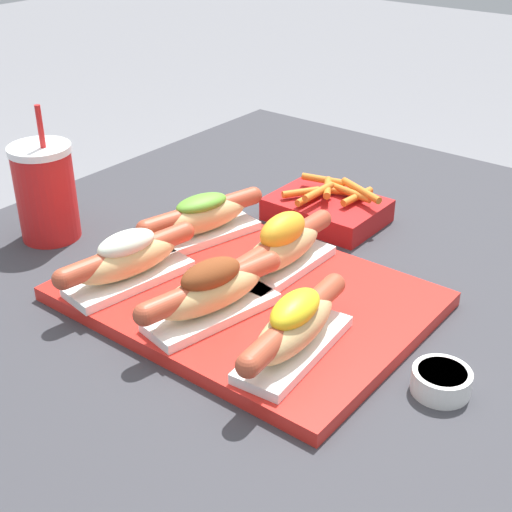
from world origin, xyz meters
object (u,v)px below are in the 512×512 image
Objects in this scene: hot_dog_0 at (128,259)px; hot_dog_3 at (202,217)px; fries_basket at (328,208)px; hot_dog_2 at (295,327)px; drink_cup at (46,192)px; hot_dog_1 at (211,291)px; hot_dog_4 at (282,247)px; sauce_bowl at (441,380)px; serving_tray at (246,296)px.

hot_dog_0 is 0.15m from hot_dog_3.
hot_dog_0 reaches higher than fries_basket.
hot_dog_2 is 0.47m from drink_cup.
hot_dog_3 is (-0.14, 0.14, -0.00)m from hot_dog_1.
hot_dog_1 is 0.98× the size of hot_dog_4.
hot_dog_2 is (0.25, 0.01, 0.00)m from hot_dog_0.
hot_dog_3 reaches higher than sauce_bowl.
serving_tray is 6.89× the size of sauce_bowl.
fries_basket is (-0.05, 0.26, 0.01)m from serving_tray.
hot_dog_0 is at bearing -149.25° from serving_tray.
drink_cup is at bearing -151.85° from hot_dog_3.
hot_dog_1 is 0.34m from fries_basket.
hot_dog_1 reaches higher than hot_dog_0.
hot_dog_0 is 1.20× the size of fries_basket.
hot_dog_1 reaches higher than serving_tray.
hot_dog_1 is 1.01× the size of drink_cup.
fries_basket is at bearing 45.78° from drink_cup.
drink_cup is (-0.46, 0.03, 0.02)m from hot_dog_2.
sauce_bowl is (0.41, -0.08, -0.04)m from hot_dog_3.
hot_dog_4 is at bearing 163.69° from sauce_bowl.
hot_dog_2 reaches higher than fries_basket.
drink_cup reaches higher than hot_dog_0.
hot_dog_2 is at bearing -49.60° from hot_dog_4.
drink_cup reaches higher than hot_dog_4.
hot_dog_0 is 0.99× the size of hot_dog_2.
hot_dog_0 is at bearing -178.53° from hot_dog_2.
hot_dog_3 is (-0.26, 0.14, -0.00)m from hot_dog_2.
hot_dog_0 is 0.99× the size of hot_dog_4.
hot_dog_0 is 0.25m from hot_dog_2.
hot_dog_0 is 3.30× the size of sauce_bowl.
hot_dog_3 is at bearing -114.73° from fries_basket.
hot_dog_4 is (0.14, -0.01, 0.00)m from hot_dog_3.
sauce_bowl is at bearing -2.15° from serving_tray.
hot_dog_2 reaches higher than serving_tray.
serving_tray is 0.27m from fries_basket.
hot_dog_2 reaches higher than hot_dog_0.
hot_dog_2 is (0.12, -0.07, 0.04)m from serving_tray.
hot_dog_4 is at bearing -73.77° from fries_basket.
hot_dog_3 is (-0.14, 0.07, 0.04)m from serving_tray.
hot_dog_1 is 0.12m from hot_dog_2.
fries_basket is (0.08, 0.34, -0.03)m from hot_dog_0.
hot_dog_1 is (0.13, 0.01, 0.00)m from hot_dog_0.
hot_dog_2 is 0.38m from fries_basket.
drink_cup is at bearing 174.16° from hot_dog_1.
drink_cup reaches higher than sauce_bowl.
hot_dog_1 is 0.35m from drink_cup.
hot_dog_1 reaches higher than fries_basket.
sauce_bowl is (0.15, 0.06, -0.04)m from hot_dog_2.
drink_cup reaches higher than hot_dog_3.
drink_cup is (-0.35, 0.04, 0.02)m from hot_dog_1.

